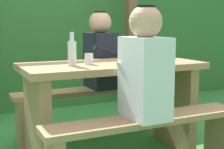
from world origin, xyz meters
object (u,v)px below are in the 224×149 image
at_px(bench_far, 88,103).
at_px(person_black_coat, 100,53).
at_px(person_white_shirt, 145,67).
at_px(picnic_table, 112,94).
at_px(bottle_left, 72,52).
at_px(bench_near, 146,136).
at_px(drinking_glass, 89,59).

xyz_separation_m(bench_far, person_black_coat, (0.13, -0.00, 0.47)).
bearing_deg(person_black_coat, person_white_shirt, -98.03).
height_order(picnic_table, bottle_left, bottle_left).
distance_m(bench_near, person_black_coat, 1.16).
bearing_deg(drinking_glass, bench_near, -68.92).
distance_m(person_white_shirt, bottle_left, 0.58).
bearing_deg(person_white_shirt, picnic_table, 87.94).
relative_size(picnic_table, bench_near, 1.00).
bearing_deg(person_black_coat, bottle_left, -129.49).
distance_m(drinking_glass, bottle_left, 0.16).
xyz_separation_m(person_white_shirt, person_black_coat, (0.15, 1.05, 0.00)).
xyz_separation_m(bench_near, bench_far, (0.00, 1.06, 0.00)).
bearing_deg(person_white_shirt, bottle_left, 123.93).
distance_m(bench_far, person_black_coat, 0.48).
bearing_deg(bench_near, picnic_table, 90.00).
bearing_deg(bench_near, person_white_shirt, 170.03).
height_order(person_black_coat, bottle_left, person_black_coat).
bearing_deg(person_black_coat, bench_far, 178.53).
relative_size(picnic_table, person_black_coat, 1.95).
distance_m(bench_far, bottle_left, 0.85).
xyz_separation_m(person_black_coat, bottle_left, (-0.47, -0.57, 0.07)).
bearing_deg(picnic_table, bench_near, -90.00).
bearing_deg(bench_far, bottle_left, -120.72).
bearing_deg(bottle_left, person_white_shirt, -56.07).
bearing_deg(picnic_table, person_white_shirt, -92.06).
bearing_deg(person_white_shirt, drinking_glass, 109.35).
relative_size(bench_near, person_black_coat, 1.95).
height_order(bench_far, bottle_left, bottle_left).
distance_m(person_black_coat, drinking_glass, 0.63).
xyz_separation_m(bench_far, bottle_left, (-0.34, -0.57, 0.53)).
relative_size(bench_far, bottle_left, 5.74).
bearing_deg(bottle_left, picnic_table, 7.66).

